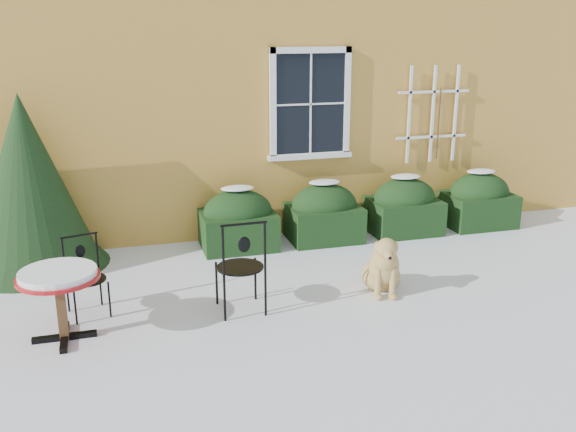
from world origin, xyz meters
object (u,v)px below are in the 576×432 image
object	(u,v)px
patio_chair_near	(241,266)
patio_chair_far	(86,276)
dog	(383,268)
evergreen_shrub	(30,199)
bistro_table	(59,282)

from	to	relation	value
patio_chair_near	patio_chair_far	bearing A→B (deg)	-15.70
patio_chair_far	dog	bearing A→B (deg)	-20.63
evergreen_shrub	dog	distance (m)	4.63
bistro_table	patio_chair_far	world-z (taller)	patio_chair_far
evergreen_shrub	patio_chair_far	bearing A→B (deg)	-68.35
patio_chair_far	dog	world-z (taller)	patio_chair_far
bistro_table	dog	size ratio (longest dim) A/B	1.03
evergreen_shrub	patio_chair_far	distance (m)	1.91
patio_chair_near	dog	xyz separation A→B (m)	(1.74, 0.07, -0.25)
bistro_table	patio_chair_near	world-z (taller)	patio_chair_near
patio_chair_far	dog	xyz separation A→B (m)	(3.40, -0.36, -0.14)
bistro_table	dog	xyz separation A→B (m)	(3.63, 0.23, -0.33)
bistro_table	patio_chair_far	size ratio (longest dim) A/B	0.93
patio_chair_near	dog	bearing A→B (deg)	-178.76
bistro_table	dog	distance (m)	3.66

